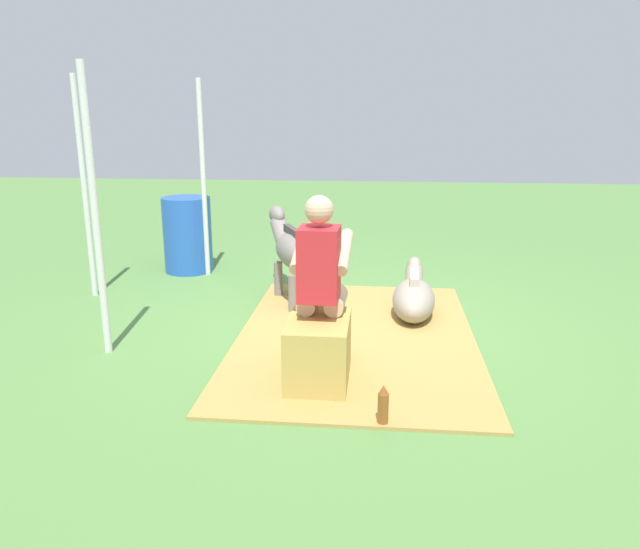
% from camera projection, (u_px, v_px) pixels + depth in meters
% --- Properties ---
extents(ground_plane, '(24.00, 24.00, 0.00)m').
position_uv_depth(ground_plane, '(343.00, 327.00, 5.49)').
color(ground_plane, '#568442').
extents(hay_patch, '(3.09, 2.04, 0.02)m').
position_uv_depth(hay_patch, '(356.00, 337.00, 5.21)').
color(hay_patch, '#AD8C47').
rests_on(hay_patch, ground).
extents(hay_bale, '(0.65, 0.44, 0.48)m').
position_uv_depth(hay_bale, '(318.00, 352.00, 4.29)').
color(hay_bale, tan).
rests_on(hay_bale, ground).
extents(person_seated, '(0.67, 0.43, 1.36)m').
position_uv_depth(person_seated, '(321.00, 277.00, 4.32)').
color(person_seated, '#D8AD8C').
rests_on(person_seated, ground).
extents(pony_standing, '(1.26, 0.73, 0.92)m').
position_uv_depth(pony_standing, '(292.00, 250.00, 6.08)').
color(pony_standing, slate).
rests_on(pony_standing, ground).
extents(pony_lying, '(1.34, 0.45, 0.42)m').
position_uv_depth(pony_lying, '(414.00, 296.00, 5.77)').
color(pony_lying, gray).
rests_on(pony_lying, ground).
extents(soda_bottle, '(0.07, 0.07, 0.28)m').
position_uv_depth(soda_bottle, '(383.00, 406.00, 3.72)').
color(soda_bottle, brown).
rests_on(soda_bottle, ground).
extents(water_barrel, '(0.59, 0.59, 0.92)m').
position_uv_depth(water_barrel, '(188.00, 235.00, 7.31)').
color(water_barrel, blue).
rests_on(water_barrel, ground).
extents(tent_pole_left, '(0.06, 0.06, 2.28)m').
position_uv_depth(tent_pole_left, '(95.00, 215.00, 4.62)').
color(tent_pole_left, silver).
rests_on(tent_pole_left, ground).
extents(tent_pole_right, '(0.06, 0.06, 2.28)m').
position_uv_depth(tent_pole_right, '(203.00, 180.00, 6.97)').
color(tent_pole_right, silver).
rests_on(tent_pole_right, ground).
extents(tent_pole_mid, '(0.06, 0.06, 2.28)m').
position_uv_depth(tent_pole_mid, '(84.00, 189.00, 6.14)').
color(tent_pole_mid, silver).
rests_on(tent_pole_mid, ground).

